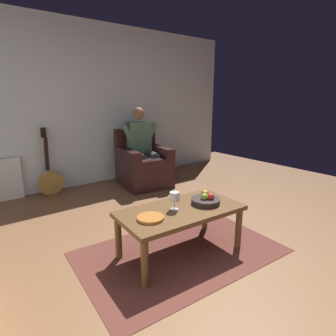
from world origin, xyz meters
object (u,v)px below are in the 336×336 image
object	(u,v)px
coffee_table	(181,215)
wine_glass_near	(175,197)
decorative_dish	(150,218)
fruit_bowl	(206,200)
person_seated	(142,145)
armchair	(143,166)
guitar	(50,180)

from	to	relation	value
coffee_table	wine_glass_near	world-z (taller)	wine_glass_near
wine_glass_near	decorative_dish	xyz separation A→B (m)	(0.29, 0.04, -0.10)
wine_glass_near	fruit_bowl	world-z (taller)	wine_glass_near
coffee_table	person_seated	bearing A→B (deg)	-113.40
decorative_dish	armchair	bearing A→B (deg)	-121.11
wine_glass_near	guitar	bearing A→B (deg)	-79.70
fruit_bowl	decorative_dish	bearing A→B (deg)	-2.66
person_seated	decorative_dish	size ratio (longest dim) A/B	5.61
decorative_dish	fruit_bowl	bearing A→B (deg)	177.34
guitar	decorative_dish	distance (m)	2.44
person_seated	armchair	bearing A→B (deg)	90.00
guitar	decorative_dish	bearing A→B (deg)	93.47
person_seated	wine_glass_near	distance (m)	2.17
coffee_table	fruit_bowl	world-z (taller)	fruit_bowl
wine_glass_near	fruit_bowl	size ratio (longest dim) A/B	0.61
person_seated	fruit_bowl	distance (m)	2.13
person_seated	coffee_table	distance (m)	2.19
armchair	wine_glass_near	size ratio (longest dim) A/B	5.50
coffee_table	armchair	bearing A→B (deg)	-113.55
wine_glass_near	fruit_bowl	xyz separation A→B (m)	(-0.32, 0.07, -0.08)
armchair	person_seated	xyz separation A→B (m)	(-0.00, -0.02, 0.35)
fruit_bowl	coffee_table	bearing A→B (deg)	-9.65
person_seated	guitar	bearing A→B (deg)	-9.34
person_seated	fruit_bowl	bearing A→B (deg)	81.64
guitar	fruit_bowl	size ratio (longest dim) A/B	3.69
armchair	fruit_bowl	world-z (taller)	armchair
coffee_table	guitar	world-z (taller)	guitar
coffee_table	decorative_dish	size ratio (longest dim) A/B	5.17
coffee_table	wine_glass_near	xyz separation A→B (m)	(0.05, -0.02, 0.17)
coffee_table	fruit_bowl	distance (m)	0.29
wine_glass_near	decorative_dish	bearing A→B (deg)	7.90
person_seated	coffee_table	bearing A→B (deg)	74.43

